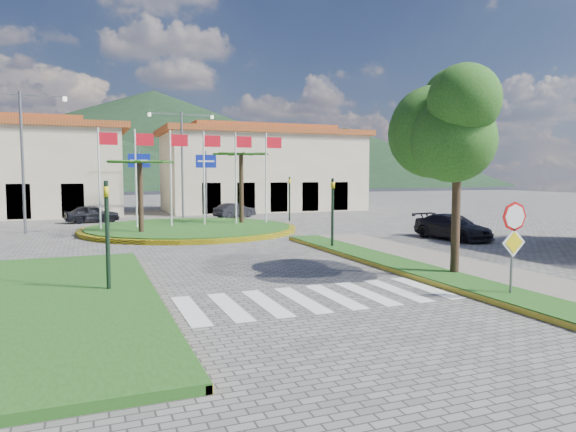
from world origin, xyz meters
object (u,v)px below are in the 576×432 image
object	(u,v)px
roundabout_island	(190,228)
car_side_right	(453,227)
stop_sign	(513,234)
car_dark_a	(92,214)
car_dark_b	(235,210)
deciduous_tree	(458,118)

from	to	relation	value
roundabout_island	car_side_right	xyz separation A→B (m)	(12.00, -8.95, 0.48)
stop_sign	car_dark_a	world-z (taller)	stop_sign
roundabout_island	stop_sign	size ratio (longest dim) A/B	4.79
roundabout_island	car_dark_a	distance (m)	9.64
roundabout_island	car_dark_b	bearing A→B (deg)	58.38
stop_sign	car_dark_a	xyz separation A→B (m)	(-10.25, 28.04, -1.17)
deciduous_tree	car_dark_b	distance (m)	25.66
stop_sign	car_dark_b	world-z (taller)	stop_sign
car_dark_b	roundabout_island	bearing A→B (deg)	123.48
car_dark_a	car_dark_b	size ratio (longest dim) A/B	1.06
car_dark_b	car_dark_a	bearing A→B (deg)	66.41
roundabout_island	deciduous_tree	distance (m)	18.55
car_dark_a	car_dark_b	xyz separation A→B (m)	(10.43, 0.24, -0.05)
car_dark_a	roundabout_island	bearing A→B (deg)	-156.81
stop_sign	deciduous_tree	xyz separation A→B (m)	(0.60, 3.04, 3.38)
car_dark_a	car_side_right	world-z (taller)	car_side_right
car_dark_a	deciduous_tree	bearing A→B (deg)	-167.15
deciduous_tree	car_dark_a	distance (m)	27.63
roundabout_island	car_dark_b	distance (m)	9.68
car_dark_a	car_dark_b	bearing A→B (deg)	-99.31
deciduous_tree	car_side_right	distance (m)	11.30
roundabout_island	stop_sign	xyz separation A→B (m)	(4.90, -20.04, 1.62)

